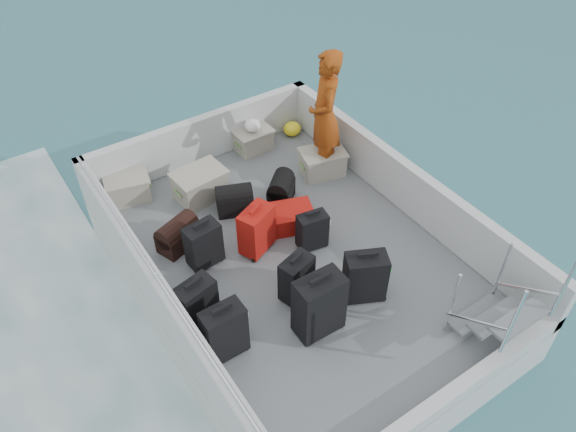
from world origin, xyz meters
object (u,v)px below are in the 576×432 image
Objects in this scene: suitcase_8 at (287,218)px; crate_3 at (322,163)px; crate_0 at (128,189)px; suitcase_6 at (365,278)px; suitcase_2 at (204,245)px; suitcase_0 at (225,332)px; suitcase_5 at (257,230)px; crate_2 at (253,141)px; suitcase_3 at (319,306)px; suitcase_4 at (296,279)px; suitcase_7 at (312,231)px; suitcase_1 at (197,305)px; crate_1 at (200,186)px; passenger at (325,116)px.

suitcase_8 is 1.21m from crate_3.
crate_0 is 2.71m from crate_3.
suitcase_8 is (-0.06, 1.46, -0.19)m from suitcase_6.
suitcase_6 is (1.25, -1.47, 0.02)m from suitcase_2.
crate_3 is at bearing 35.35° from suitcase_0.
suitcase_5 is 1.75m from crate_3.
crate_3 reaches higher than crate_2.
suitcase_3 is 1.26× the size of suitcase_5.
crate_3 is (2.51, -1.02, 0.01)m from crate_0.
suitcase_4 is (1.03, 0.22, -0.05)m from suitcase_0.
suitcase_4 is at bearing -128.63° from suitcase_7.
suitcase_2 is at bearing -79.61° from crate_0.
suitcase_1 is at bearing 150.36° from suitcase_4.
suitcase_1 is at bearing -117.97° from crate_1.
suitcase_7 is at bearing -66.69° from crate_1.
suitcase_2 is at bearing -135.44° from crate_2.
suitcase_1 reaches higher than suitcase_7.
crate_2 is (0.45, 3.14, -0.16)m from suitcase_6.
suitcase_3 is at bearing -75.62° from suitcase_2.
suitcase_4 reaches higher than crate_0.
suitcase_0 is at bearing -94.07° from suitcase_1.
suitcase_0 reaches higher than crate_3.
suitcase_1 is at bearing -176.03° from suitcase_6.
suitcase_5 reaches higher than suitcase_8.
crate_0 is at bearing 148.19° from crate_1.
suitcase_2 is 0.92× the size of crate_1.
suitcase_3 is (0.55, -1.55, 0.09)m from suitcase_2.
suitcase_2 is 1.08× the size of crate_0.
passenger is at bearing 3.93° from suitcase_5.
crate_0 is at bearing 61.59° from suitcase_8.
suitcase_8 is at bearing 69.00° from suitcase_3.
suitcase_0 is 1.14× the size of suitcase_2.
suitcase_4 is (0.62, -1.03, -0.01)m from suitcase_2.
suitcase_6 is at bearing -79.23° from suitcase_7.
suitcase_2 is 0.76× the size of suitcase_3.
suitcase_6 is 2.70m from crate_1.
suitcase_1 is 2.15m from crate_1.
suitcase_5 is at bearing 16.98° from suitcase_1.
crate_0 is (-1.53, 2.14, -0.09)m from suitcase_7.
crate_1 is at bearing 163.23° from crate_3.
suitcase_6 is 1.47m from suitcase_8.
suitcase_5 reaches higher than crate_2.
suitcase_5 is (1.13, 0.62, -0.01)m from suitcase_1.
suitcase_7 is 1.49m from crate_3.
crate_1 is 1.11× the size of crate_3.
suitcase_7 is 1.77m from crate_1.
suitcase_2 is 2.30m from crate_3.
suitcase_2 is 1.21m from suitcase_4.
suitcase_0 is 1.15× the size of crate_3.
passenger reaches higher than suitcase_5.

